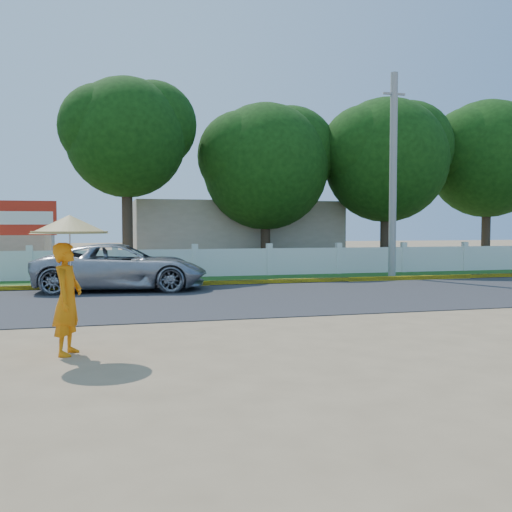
{
  "coord_description": "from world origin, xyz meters",
  "views": [
    {
      "loc": [
        -3.38,
        -10.7,
        1.99
      ],
      "look_at": [
        0.0,
        2.0,
        1.3
      ],
      "focal_mm": 40.0,
      "sensor_mm": 36.0,
      "label": 1
    }
  ],
  "objects_px": {
    "vehicle": "(122,267)",
    "monk_with_parasol": "(68,264)",
    "utility_pole": "(393,176)",
    "billboard": "(22,222)"
  },
  "relations": [
    {
      "from": "vehicle",
      "to": "monk_with_parasol",
      "type": "relative_size",
      "value": 2.42
    },
    {
      "from": "vehicle",
      "to": "monk_with_parasol",
      "type": "bearing_deg",
      "value": 179.51
    },
    {
      "from": "vehicle",
      "to": "monk_with_parasol",
      "type": "distance_m",
      "value": 8.93
    },
    {
      "from": "utility_pole",
      "to": "vehicle",
      "type": "height_order",
      "value": "utility_pole"
    },
    {
      "from": "utility_pole",
      "to": "monk_with_parasol",
      "type": "height_order",
      "value": "utility_pole"
    },
    {
      "from": "vehicle",
      "to": "monk_with_parasol",
      "type": "xyz_separation_m",
      "value": [
        -1.04,
        -8.84,
        0.68
      ]
    },
    {
      "from": "utility_pole",
      "to": "monk_with_parasol",
      "type": "xyz_separation_m",
      "value": [
        -11.25,
        -10.62,
        -2.5
      ]
    },
    {
      "from": "utility_pole",
      "to": "vehicle",
      "type": "bearing_deg",
      "value": -170.13
    },
    {
      "from": "monk_with_parasol",
      "to": "billboard",
      "type": "relative_size",
      "value": 0.73
    },
    {
      "from": "monk_with_parasol",
      "to": "vehicle",
      "type": "bearing_deg",
      "value": 83.27
    }
  ]
}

